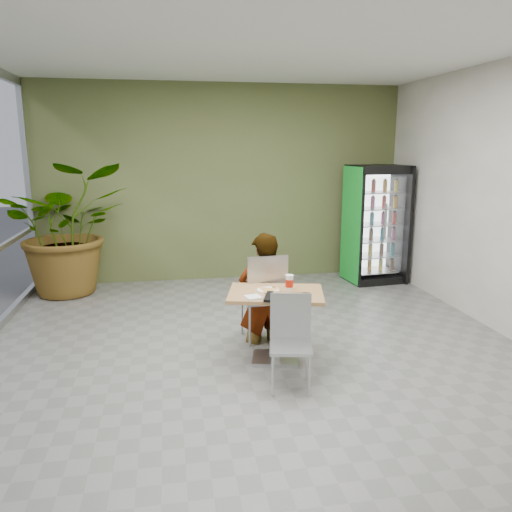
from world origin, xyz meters
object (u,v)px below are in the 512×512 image
object	(u,v)px
chair_near	(291,333)
potted_plant	(68,229)
beverage_fridge	(376,224)
chair_far	(265,291)
seated_woman	(263,300)
soda_cup	(289,282)
cafeteria_tray	(287,297)
dining_table	(276,312)

from	to	relation	value
chair_near	potted_plant	distance (m)	4.41
chair_near	beverage_fridge	distance (m)	4.08
chair_far	seated_woman	world-z (taller)	seated_woman
potted_plant	beverage_fridge	bearing A→B (deg)	-2.11
beverage_fridge	seated_woman	bearing A→B (deg)	-141.91
soda_cup	cafeteria_tray	world-z (taller)	soda_cup
chair_far	soda_cup	xyz separation A→B (m)	(0.17, -0.44, 0.22)
dining_table	cafeteria_tray	distance (m)	0.33
chair_near	soda_cup	size ratio (longest dim) A/B	5.60
chair_near	cafeteria_tray	xyz separation A→B (m)	(0.04, 0.30, 0.25)
chair_near	seated_woman	size ratio (longest dim) A/B	0.55
seated_woman	chair_far	bearing A→B (deg)	93.53
beverage_fridge	chair_far	bearing A→B (deg)	-141.08
seated_woman	potted_plant	size ratio (longest dim) A/B	0.79
cafeteria_tray	seated_woman	bearing A→B (deg)	95.89
chair_near	seated_woman	bearing A→B (deg)	104.53
seated_woman	cafeteria_tray	bearing A→B (deg)	91.69
dining_table	seated_woman	size ratio (longest dim) A/B	0.69
chair_near	chair_far	bearing A→B (deg)	104.23
soda_cup	beverage_fridge	size ratio (longest dim) A/B	0.08
chair_near	cafeteria_tray	bearing A→B (deg)	95.36
soda_cup	beverage_fridge	distance (m)	3.48
cafeteria_tray	potted_plant	world-z (taller)	potted_plant
seated_woman	cafeteria_tray	world-z (taller)	seated_woman
chair_far	cafeteria_tray	bearing A→B (deg)	91.54
potted_plant	cafeteria_tray	bearing A→B (deg)	-51.11
soda_cup	cafeteria_tray	size ratio (longest dim) A/B	0.36
chair_far	chair_near	size ratio (longest dim) A/B	1.20
potted_plant	dining_table	bearing A→B (deg)	-49.62
dining_table	potted_plant	size ratio (longest dim) A/B	0.55
chair_near	beverage_fridge	xyz separation A→B (m)	(2.26, 3.36, 0.45)
chair_far	chair_near	world-z (taller)	chair_far
cafeteria_tray	beverage_fridge	size ratio (longest dim) A/B	0.22
dining_table	chair_near	xyz separation A→B (m)	(0.02, -0.54, -0.03)
chair_far	cafeteria_tray	distance (m)	0.76
dining_table	chair_far	bearing A→B (deg)	91.60
dining_table	potted_plant	world-z (taller)	potted_plant
dining_table	seated_woman	xyz separation A→B (m)	(-0.02, 0.57, -0.05)
chair_near	potted_plant	size ratio (longest dim) A/B	0.44
seated_woman	cafeteria_tray	size ratio (longest dim) A/B	3.66
chair_far	cafeteria_tray	size ratio (longest dim) A/B	2.42
seated_woman	beverage_fridge	xyz separation A→B (m)	(2.31, 2.26, 0.47)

